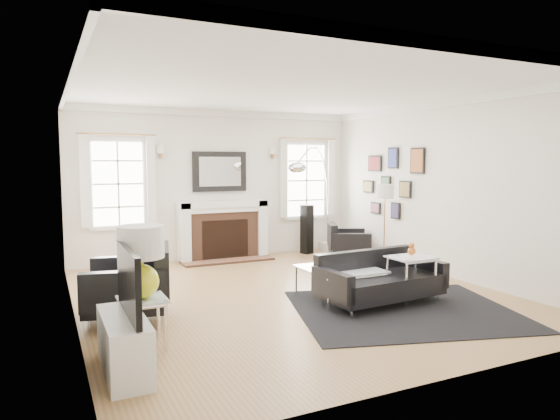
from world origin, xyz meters
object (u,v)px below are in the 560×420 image
sofa (378,280)px  coffee_table (340,270)px  armchair_right (346,242)px  arc_floor_lamp (314,197)px  fireplace (223,231)px  gourd_lamp (141,257)px  armchair_left (133,286)px

sofa → coffee_table: size_ratio=1.81×
armchair_right → arc_floor_lamp: (-0.59, 0.21, 0.88)m
fireplace → armchair_right: (2.15, -0.90, -0.24)m
armchair_right → gourd_lamp: size_ratio=1.46×
coffee_table → gourd_lamp: size_ratio=1.33×
fireplace → armchair_right: fireplace is taller
armchair_right → gourd_lamp: gourd_lamp is taller
sofa → arc_floor_lamp: 3.18m
armchair_left → arc_floor_lamp: (3.69, 2.29, 0.79)m
armchair_left → coffee_table: size_ratio=1.27×
fireplace → sofa: 3.76m
sofa → gourd_lamp: bearing=-174.1°
arc_floor_lamp → armchair_right: bearing=-20.0°
fireplace → armchair_right: size_ratio=1.64×
sofa → arc_floor_lamp: (0.71, 2.97, 0.89)m
fireplace → coffee_table: (0.50, -3.30, -0.15)m
armchair_right → coffee_table: bearing=-124.6°
armchair_right → arc_floor_lamp: arc_floor_lamp is taller
arc_floor_lamp → gourd_lamp: bearing=-138.9°
coffee_table → armchair_right: bearing=55.4°
armchair_left → gourd_lamp: bearing=-94.0°
armchair_left → arc_floor_lamp: arc_floor_lamp is taller
coffee_table → fireplace: bearing=98.5°
sofa → armchair_left: armchair_left is taller
sofa → coffee_table: (-0.35, 0.36, 0.09)m
fireplace → sofa: (0.85, -3.66, -0.25)m
armchair_right → coffee_table: armchair_right is taller
sofa → gourd_lamp: gourd_lamp is taller
fireplace → coffee_table: bearing=-81.5°
fireplace → arc_floor_lamp: size_ratio=0.78×
fireplace → arc_floor_lamp: (1.56, -0.69, 0.64)m
fireplace → gourd_lamp: size_ratio=2.38×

